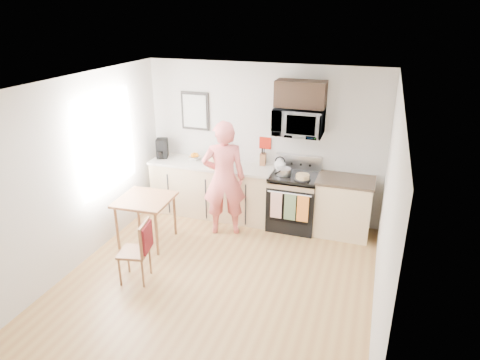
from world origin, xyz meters
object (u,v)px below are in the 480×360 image
(chair, at_px, (142,244))
(person, at_px, (224,179))
(dining_table, at_px, (145,203))
(cake, at_px, (303,177))
(microwave, at_px, (299,122))
(range, at_px, (293,202))

(chair, bearing_deg, person, 59.41)
(dining_table, distance_m, cake, 2.44)
(microwave, xyz_separation_m, dining_table, (-2.03, -1.31, -1.11))
(person, relative_size, chair, 2.14)
(microwave, bearing_deg, range, -89.94)
(person, height_order, chair, person)
(range, distance_m, chair, 2.63)
(range, height_order, person, person)
(range, distance_m, dining_table, 2.37)
(dining_table, bearing_deg, chair, -62.56)
(dining_table, relative_size, chair, 0.91)
(range, xyz_separation_m, person, (-1.01, -0.53, 0.49))
(person, bearing_deg, range, -173.76)
(range, bearing_deg, cake, -47.14)
(dining_table, height_order, chair, chair)
(microwave, relative_size, person, 0.41)
(chair, relative_size, cake, 3.42)
(cake, bearing_deg, chair, -131.15)
(person, bearing_deg, dining_table, 12.21)
(person, xyz_separation_m, chair, (-0.54, -1.60, -0.37))
(cake, bearing_deg, dining_table, -154.70)
(person, distance_m, dining_table, 1.26)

